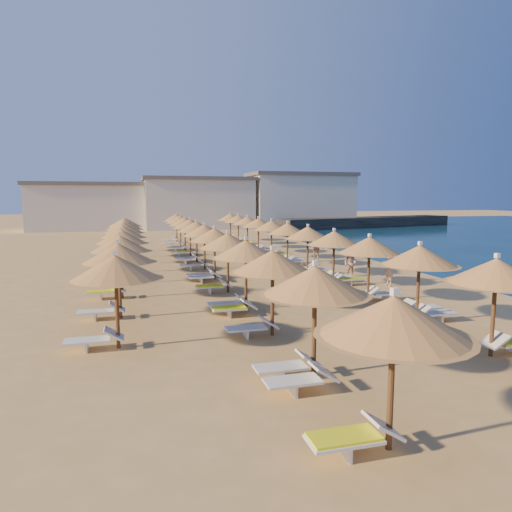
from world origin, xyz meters
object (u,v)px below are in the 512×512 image
object	(u,v)px
parasol_row_west	(209,233)
beachgoer_c	(316,248)
jetty	(368,222)
beachgoer_b	(350,263)
parasol_row_east	(297,231)
beachgoer_a	(389,270)

from	to	relation	value
parasol_row_west	beachgoer_c	world-z (taller)	parasol_row_west
parasol_row_west	jetty	bearing A→B (deg)	49.66
jetty	beachgoer_b	size ratio (longest dim) A/B	18.98
parasol_row_east	beachgoer_c	distance (m)	4.51
beachgoer_a	parasol_row_west	bearing A→B (deg)	-126.88
parasol_row_west	beachgoer_a	xyz separation A→B (m)	(8.31, -6.01, -1.59)
beachgoer_c	beachgoer_a	bearing A→B (deg)	-58.27
beachgoer_c	beachgoer_a	world-z (taller)	beachgoer_c
jetty	parasol_row_west	size ratio (longest dim) A/B	0.71
jetty	beachgoer_b	bearing A→B (deg)	-132.61
parasol_row_east	beachgoer_a	distance (m)	6.82
jetty	parasol_row_east	world-z (taller)	parasol_row_east
jetty	beachgoer_c	distance (m)	38.88
beachgoer_a	beachgoer_b	bearing A→B (deg)	-168.10
beachgoer_c	beachgoer_b	xyz separation A→B (m)	(-0.55, -6.33, -0.15)
beachgoer_c	beachgoer_b	distance (m)	6.35
parasol_row_west	beachgoer_a	world-z (taller)	parasol_row_west
beachgoer_b	parasol_row_west	bearing A→B (deg)	-141.07
parasol_row_east	parasol_row_west	world-z (taller)	same
parasol_row_west	beachgoer_a	size ratio (longest dim) A/B	24.77
parasol_row_east	beachgoer_b	size ratio (longest dim) A/B	26.58
parasol_row_east	beachgoer_c	size ratio (longest dim) A/B	22.31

